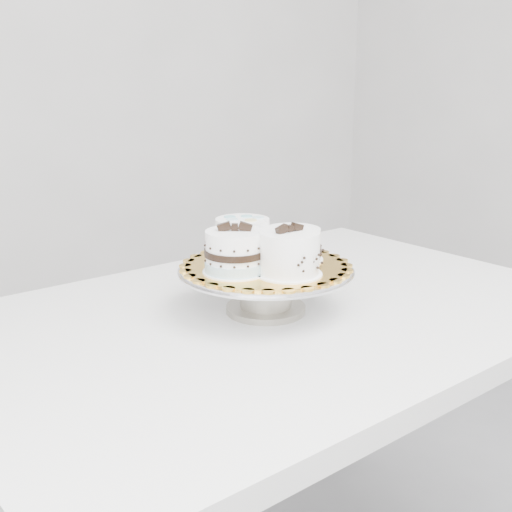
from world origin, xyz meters
TOP-DOWN VIEW (x-y plane):
  - wall_back at (0.00, 1.75)m, footprint 3.50×0.02m
  - table at (-0.10, 0.25)m, footprint 1.21×0.81m
  - cake_stand at (-0.12, 0.25)m, footprint 0.33×0.33m
  - cake_board at (-0.12, 0.25)m, footprint 0.39×0.39m
  - cake_swirl at (-0.13, 0.17)m, footprint 0.12×0.12m
  - cake_banded at (-0.19, 0.24)m, footprint 0.15×0.15m
  - cake_dots at (-0.12, 0.32)m, footprint 0.13×0.13m
  - cake_ribbon at (-0.06, 0.24)m, footprint 0.12×0.12m

SIDE VIEW (x-z plane):
  - table at x=-0.10m, z-range 0.30..1.05m
  - cake_stand at x=-0.12m, z-range 0.77..0.86m
  - cake_board at x=-0.12m, z-range 0.84..0.84m
  - cake_ribbon at x=-0.06m, z-range 0.84..0.90m
  - cake_banded at x=-0.19m, z-range 0.83..0.93m
  - cake_swirl at x=-0.13m, z-range 0.83..0.93m
  - cake_dots at x=-0.12m, z-range 0.84..0.92m
  - wall_back at x=0.00m, z-range 0.00..2.80m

